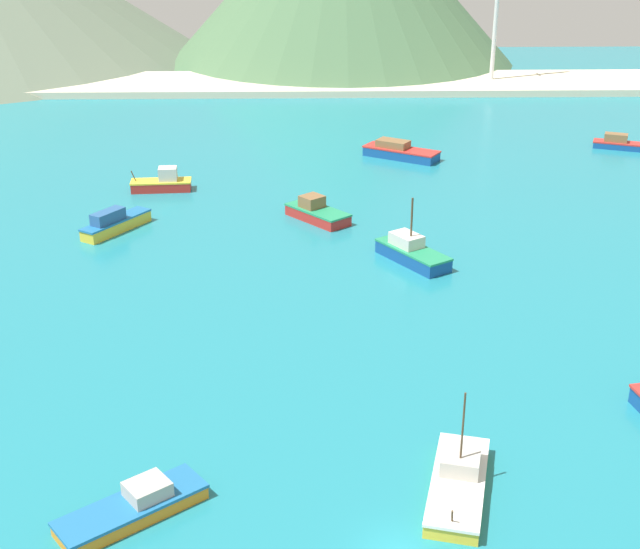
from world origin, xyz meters
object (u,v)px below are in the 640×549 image
(fishing_boat_0, at_px, (115,223))
(fishing_boat_12, at_px, (134,506))
(fishing_boat_2, at_px, (621,144))
(fishing_boat_11, at_px, (412,252))
(fishing_boat_10, at_px, (458,481))
(fishing_boat_7, at_px, (317,212))
(fishing_boat_6, at_px, (400,152))
(fishing_boat_3, at_px, (163,183))

(fishing_boat_0, distance_m, fishing_boat_12, 47.21)
(fishing_boat_12, bearing_deg, fishing_boat_0, 102.27)
(fishing_boat_2, height_order, fishing_boat_11, fishing_boat_11)
(fishing_boat_0, relative_size, fishing_boat_12, 0.98)
(fishing_boat_10, bearing_deg, fishing_boat_7, 99.03)
(fishing_boat_0, height_order, fishing_boat_7, fishing_boat_0)
(fishing_boat_6, height_order, fishing_boat_11, fishing_boat_11)
(fishing_boat_0, bearing_deg, fishing_boat_12, -77.73)
(fishing_boat_2, xyz_separation_m, fishing_boat_12, (-54.09, -77.45, -0.13))
(fishing_boat_3, bearing_deg, fishing_boat_10, -66.09)
(fishing_boat_3, distance_m, fishing_boat_6, 32.73)
(fishing_boat_10, distance_m, fishing_boat_12, 18.90)
(fishing_boat_3, height_order, fishing_boat_7, fishing_boat_3)
(fishing_boat_3, relative_size, fishing_boat_11, 0.86)
(fishing_boat_3, relative_size, fishing_boat_12, 0.85)
(fishing_boat_0, xyz_separation_m, fishing_boat_12, (10.03, -46.13, -0.34))
(fishing_boat_3, distance_m, fishing_boat_11, 35.42)
(fishing_boat_2, bearing_deg, fishing_boat_11, -130.20)
(fishing_boat_7, height_order, fishing_boat_10, fishing_boat_10)
(fishing_boat_0, bearing_deg, fishing_boat_11, -16.24)
(fishing_boat_10, bearing_deg, fishing_boat_11, 87.77)
(fishing_boat_6, bearing_deg, fishing_boat_0, -140.17)
(fishing_boat_2, distance_m, fishing_boat_7, 51.23)
(fishing_boat_0, relative_size, fishing_boat_3, 1.16)
(fishing_boat_7, height_order, fishing_boat_12, fishing_boat_7)
(fishing_boat_2, bearing_deg, fishing_boat_12, -124.93)
(fishing_boat_2, height_order, fishing_boat_3, fishing_boat_3)
(fishing_boat_10, distance_m, fishing_boat_11, 35.51)
(fishing_boat_12, bearing_deg, fishing_boat_7, 77.15)
(fishing_boat_6, height_order, fishing_boat_7, fishing_boat_7)
(fishing_boat_11, xyz_separation_m, fishing_boat_12, (-20.19, -37.33, -0.33))
(fishing_boat_2, relative_size, fishing_boat_10, 0.84)
(fishing_boat_6, distance_m, fishing_boat_7, 26.81)
(fishing_boat_0, height_order, fishing_boat_6, fishing_boat_0)
(fishing_boat_7, relative_size, fishing_boat_10, 0.81)
(fishing_boat_0, xyz_separation_m, fishing_boat_3, (3.03, 13.92, -0.02))
(fishing_boat_0, xyz_separation_m, fishing_boat_11, (30.22, -8.80, -0.00))
(fishing_boat_6, bearing_deg, fishing_boat_2, 7.15)
(fishing_boat_7, bearing_deg, fishing_boat_3, 149.62)
(fishing_boat_3, distance_m, fishing_boat_10, 63.66)
(fishing_boat_3, height_order, fishing_boat_6, fishing_boat_3)
(fishing_boat_6, xyz_separation_m, fishing_boat_7, (-11.57, -24.18, -0.02))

